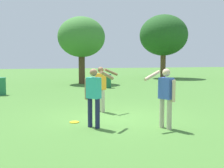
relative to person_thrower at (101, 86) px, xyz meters
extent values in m
plane|color=#447530|center=(0.03, -1.01, -0.96)|extent=(120.00, 120.00, 0.00)
cylinder|color=#B7AD93|center=(-0.05, 0.12, -0.55)|extent=(0.13, 0.13, 0.82)
cylinder|color=#B7AD93|center=(0.03, -0.13, -0.55)|extent=(0.13, 0.13, 0.82)
cube|color=orange|center=(-0.01, 0.00, 0.15)|extent=(0.33, 0.43, 0.58)
sphere|color=brown|center=(-0.01, 0.00, 0.57)|extent=(0.21, 0.21, 0.21)
cylinder|color=brown|center=(-0.09, 0.24, 0.10)|extent=(0.09, 0.09, 0.58)
cylinder|color=brown|center=(0.33, -0.17, 0.49)|extent=(0.58, 0.26, 0.28)
cylinder|color=#B7AD93|center=(0.95, -3.00, -0.55)|extent=(0.13, 0.13, 0.82)
cylinder|color=#B7AD93|center=(0.87, -2.76, -0.55)|extent=(0.13, 0.13, 0.82)
cube|color=#3856B7|center=(0.91, -2.88, 0.15)|extent=(0.33, 0.43, 0.58)
sphere|color=beige|center=(0.91, -2.88, 0.57)|extent=(0.21, 0.21, 0.21)
cylinder|color=beige|center=(0.99, -3.13, 0.10)|extent=(0.09, 0.09, 0.58)
cylinder|color=beige|center=(0.57, -2.71, 0.49)|extent=(0.58, 0.26, 0.28)
cylinder|color=#1E234C|center=(-0.98, -1.98, -0.55)|extent=(0.13, 0.13, 0.82)
cylinder|color=#1E234C|center=(-0.83, -2.20, -0.55)|extent=(0.13, 0.13, 0.82)
cube|color=#33B2AD|center=(-0.90, -2.09, 0.15)|extent=(0.40, 0.44, 0.58)
sphere|color=#9E7051|center=(-0.90, -2.09, 0.57)|extent=(0.21, 0.21, 0.21)
cylinder|color=#9E7051|center=(-1.05, -1.88, 0.10)|extent=(0.09, 0.09, 0.58)
cylinder|color=#9E7051|center=(-0.53, -2.14, 0.49)|extent=(0.52, 0.41, 0.28)
cylinder|color=yellow|center=(-1.29, -1.32, -0.95)|extent=(0.29, 0.29, 0.03)
cylinder|color=#1E663D|center=(3.11, 8.10, -0.51)|extent=(0.56, 0.56, 0.90)
cylinder|color=#287A4B|center=(3.11, 8.10, -0.03)|extent=(0.59, 0.59, 0.06)
cylinder|color=#237047|center=(-3.66, 6.43, -0.51)|extent=(0.56, 0.56, 0.90)
cylinder|color=#2E8657|center=(-3.66, 6.43, -0.03)|extent=(0.59, 0.59, 0.06)
cylinder|color=#4C3823|center=(2.26, 11.92, 0.42)|extent=(0.51, 0.51, 2.76)
ellipsoid|color=#3D7A33|center=(2.26, 11.92, 2.85)|extent=(3.84, 3.84, 3.26)
cylinder|color=brown|center=(12.36, 15.81, 0.66)|extent=(0.57, 0.57, 3.24)
ellipsoid|color=#21511E|center=(12.36, 15.81, 3.70)|extent=(5.18, 5.18, 4.41)
camera|label=1|loc=(-2.93, -8.91, 0.87)|focal=41.63mm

